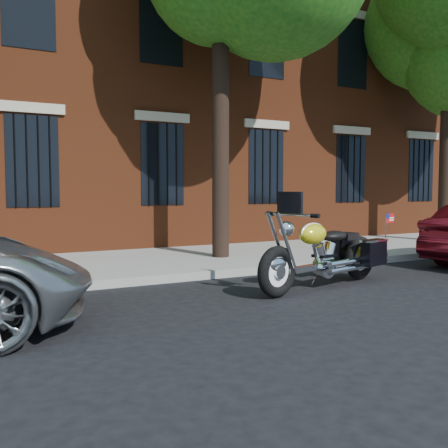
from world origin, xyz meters
TOP-DOWN VIEW (x-y plane):
  - ground at (0.00, 0.00)m, footprint 120.00×120.00m
  - curb at (0.00, 1.38)m, footprint 40.00×0.16m
  - sidewalk at (0.00, 3.26)m, footprint 40.00×3.60m
  - building at (0.00, 10.06)m, footprint 26.00×10.08m
  - tree_right at (7.42, 2.96)m, footprint 4.12×3.92m
  - motorcycle at (0.89, -0.19)m, footprint 3.08×1.35m

SIDE VIEW (x-z plane):
  - ground at x=0.00m, z-range 0.00..0.00m
  - curb at x=0.00m, z-range 0.00..0.15m
  - sidewalk at x=0.00m, z-range 0.00..0.15m
  - motorcycle at x=0.89m, z-range -0.25..1.30m
  - building at x=0.00m, z-range 0.00..12.00m
  - tree_right at x=7.42m, z-range 1.91..10.45m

